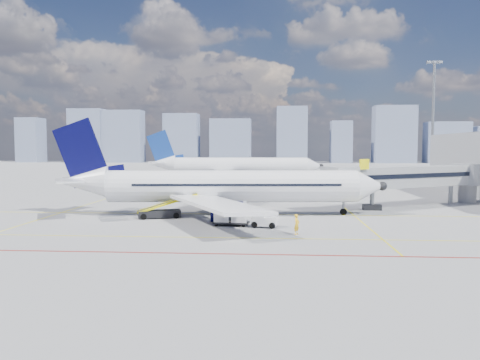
% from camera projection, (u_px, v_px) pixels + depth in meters
% --- Properties ---
extents(ground, '(420.00, 420.00, 0.00)m').
position_uv_depth(ground, '(223.00, 226.00, 45.72)').
color(ground, gray).
rests_on(ground, ground).
extents(apron_markings, '(90.00, 35.12, 0.01)m').
position_uv_depth(apron_markings, '(212.00, 233.00, 41.87)').
color(apron_markings, yellow).
rests_on(apron_markings, ground).
extents(jet_bridge, '(23.55, 15.78, 6.30)m').
position_uv_depth(jet_bridge, '(417.00, 178.00, 60.67)').
color(jet_bridge, gray).
rests_on(jet_bridge, ground).
extents(floodlight_mast_ne, '(3.20, 0.61, 25.45)m').
position_uv_depth(floodlight_mast_ne, '(433.00, 119.00, 96.89)').
color(floodlight_mast_ne, gray).
rests_on(floodlight_mast_ne, ground).
extents(distant_skyline, '(244.58, 11.38, 27.95)m').
position_uv_depth(distant_skyline, '(252.00, 138.00, 234.34)').
color(distant_skyline, slate).
rests_on(distant_skyline, ground).
extents(main_aircraft, '(37.56, 32.69, 11.00)m').
position_uv_depth(main_aircraft, '(218.00, 187.00, 52.72)').
color(main_aircraft, white).
rests_on(main_aircraft, ground).
extents(second_aircraft, '(41.64, 36.28, 12.13)m').
position_uv_depth(second_aircraft, '(233.00, 166.00, 109.89)').
color(second_aircraft, white).
rests_on(second_aircraft, ground).
extents(baggage_tug, '(2.58, 1.85, 1.65)m').
position_uv_depth(baggage_tug, '(263.00, 219.00, 44.88)').
color(baggage_tug, white).
rests_on(baggage_tug, ground).
extents(cargo_dolly, '(3.59, 1.92, 1.89)m').
position_uv_depth(cargo_dolly, '(231.00, 215.00, 45.77)').
color(cargo_dolly, black).
rests_on(cargo_dolly, ground).
extents(belt_loader, '(6.58, 3.33, 2.66)m').
position_uv_depth(belt_loader, '(161.00, 212.00, 50.74)').
color(belt_loader, black).
rests_on(belt_loader, ground).
extents(ramp_worker, '(0.70, 0.78, 1.80)m').
position_uv_depth(ramp_worker, '(297.00, 224.00, 41.13)').
color(ramp_worker, yellow).
rests_on(ramp_worker, ground).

